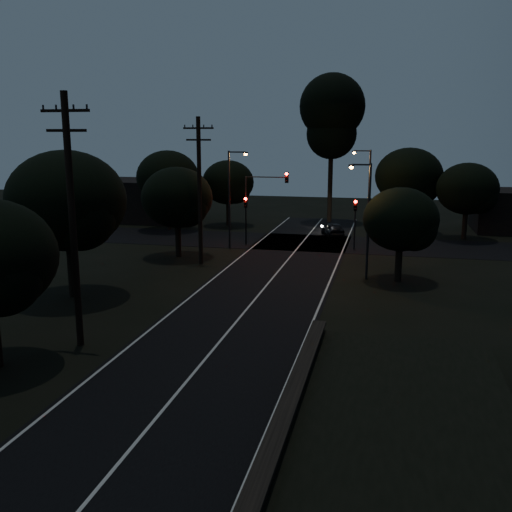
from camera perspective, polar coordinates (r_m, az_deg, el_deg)
The scene contains 19 objects.
road_surface at distance 39.66m, azimuth 2.33°, elevation -1.44°, with size 60.00×70.00×0.03m.
utility_pole_mid at distance 25.69m, azimuth -17.90°, elevation 3.65°, with size 2.20×0.30×11.00m.
utility_pole_far at distance 41.13m, azimuth -5.67°, elevation 6.72°, with size 2.20×0.30×10.50m.
tree_left_c at distance 33.74m, azimuth -18.17°, elevation 5.00°, with size 6.68×6.68×8.43m.
tree_left_d at distance 43.78m, azimuth -7.72°, elevation 5.65°, with size 5.43×5.43×6.89m.
tree_far_nw at distance 59.09m, azimuth -2.67°, elevation 7.25°, with size 5.32×5.32×6.74m.
tree_far_w at distance 56.83m, azimuth -8.66°, elevation 7.66°, with size 6.12×6.12×7.80m.
tree_far_ne at distance 56.84m, azimuth 15.27°, elevation 7.55°, with size 6.40×6.40×8.09m.
tree_far_e at distance 54.35m, azimuth 20.59°, elevation 6.18°, with size 5.41×5.41×6.86m.
tree_right_a at distance 37.09m, azimuth 14.53°, elevation 3.38°, with size 4.75×4.75×6.03m.
tall_pine at distance 62.13m, azimuth 7.61°, elevation 13.76°, with size 6.87×6.87×15.62m.
building_left at distance 65.13m, azimuth -11.70°, elevation 5.54°, with size 10.00×8.00×4.40m, color black.
signal_left at distance 48.65m, azimuth -1.02°, elevation 4.44°, with size 0.28×0.35×4.10m.
signal_right at distance 47.28m, azimuth 9.89°, elevation 4.05°, with size 0.28×0.35×4.10m.
signal_mast at distance 48.10m, azimuth 0.93°, elevation 6.16°, with size 3.70×0.35×6.25m.
streetlight_a at distance 46.71m, azimuth -2.47°, elevation 6.34°, with size 1.66×0.26×8.00m.
streetlight_b at distance 51.03m, azimuth 11.03°, elevation 6.61°, with size 1.66×0.26×8.00m.
streetlight_c at distance 37.13m, azimuth 10.95°, elevation 4.24°, with size 1.46×0.26×7.50m.
car at distance 53.71m, azimuth 7.68°, elevation 2.67°, with size 1.49×3.70×1.26m, color black.
Camera 1 is at (7.15, -6.79, 9.19)m, focal length 40.00 mm.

